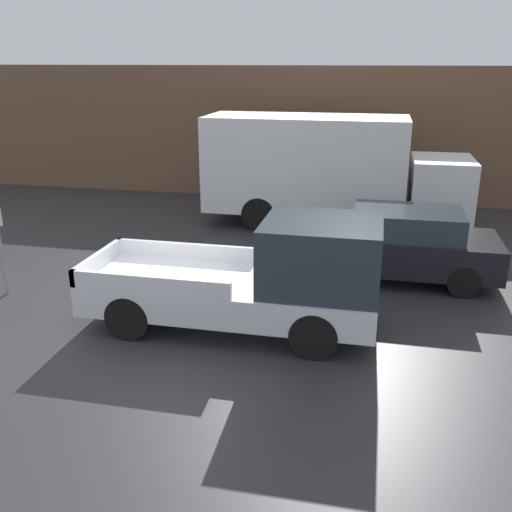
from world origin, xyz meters
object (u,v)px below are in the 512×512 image
delivery_truck (325,168)px  parking_sign (0,243)px  pickup_truck (263,279)px  car (401,244)px  newspaper_box (224,182)px

delivery_truck → parking_sign: (-6.05, -6.91, -0.58)m
pickup_truck → parking_sign: size_ratio=2.64×
car → newspaper_box: car is taller
newspaper_box → car: bearing=-49.4°
parking_sign → newspaper_box: bearing=77.6°
pickup_truck → newspaper_box: pickup_truck is taller
delivery_truck → newspaper_box: delivery_truck is taller
newspaper_box → delivery_truck: bearing=-36.7°
car → parking_sign: parking_sign is taller
parking_sign → newspaper_box: parking_sign is taller
car → parking_sign: size_ratio=2.12×
delivery_truck → parking_sign: size_ratio=3.78×
parking_sign → car: bearing=18.4°
delivery_truck → car: bearing=-62.5°
delivery_truck → pickup_truck: bearing=-92.7°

